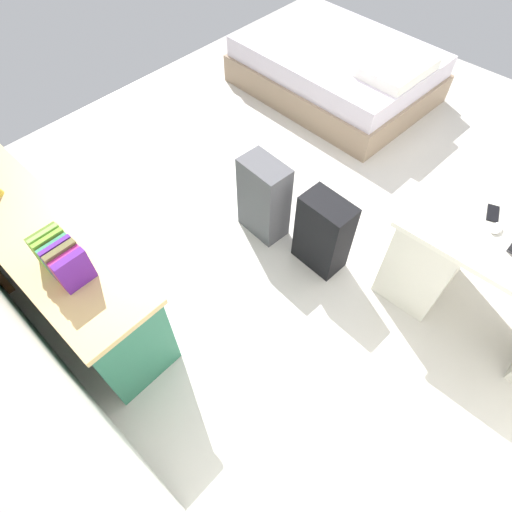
# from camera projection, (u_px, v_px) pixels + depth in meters

# --- Properties ---
(ground_plane) EXTENTS (5.73, 5.73, 0.00)m
(ground_plane) POSITION_uv_depth(u_px,v_px,m) (348.00, 213.00, 3.44)
(ground_plane) COLOR beige
(desk) EXTENTS (1.46, 0.69, 0.74)m
(desk) POSITION_uv_depth(u_px,v_px,m) (507.00, 289.00, 2.55)
(desk) COLOR silver
(desk) RESTS_ON ground_plane
(credenza) EXTENTS (1.80, 0.48, 0.72)m
(credenza) POSITION_uv_depth(u_px,v_px,m) (58.00, 268.00, 2.68)
(credenza) COLOR #28664C
(credenza) RESTS_ON ground_plane
(bed) EXTENTS (1.96, 1.48, 0.58)m
(bed) POSITION_uv_depth(u_px,v_px,m) (337.00, 69.00, 4.29)
(bed) COLOR gray
(bed) RESTS_ON ground_plane
(suitcase_black) EXTENTS (0.37, 0.24, 0.61)m
(suitcase_black) POSITION_uv_depth(u_px,v_px,m) (323.00, 234.00, 2.92)
(suitcase_black) COLOR black
(suitcase_black) RESTS_ON ground_plane
(suitcase_spare_grey) EXTENTS (0.38, 0.25, 0.65)m
(suitcase_spare_grey) POSITION_uv_depth(u_px,v_px,m) (264.00, 199.00, 3.09)
(suitcase_spare_grey) COLOR #4C4C51
(suitcase_spare_grey) RESTS_ON ground_plane
(computer_mouse) EXTENTS (0.06, 0.10, 0.03)m
(computer_mouse) POSITION_uv_depth(u_px,v_px,m) (497.00, 228.00, 2.36)
(computer_mouse) COLOR white
(computer_mouse) RESTS_ON desk
(cell_phone_by_mouse) EXTENTS (0.11, 0.15, 0.01)m
(cell_phone_by_mouse) POSITION_uv_depth(u_px,v_px,m) (493.00, 213.00, 2.44)
(cell_phone_by_mouse) COLOR black
(cell_phone_by_mouse) RESTS_ON desk
(book_row) EXTENTS (0.32, 0.17, 0.22)m
(book_row) POSITION_uv_depth(u_px,v_px,m) (63.00, 258.00, 2.15)
(book_row) COLOR #551D88
(book_row) RESTS_ON credenza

